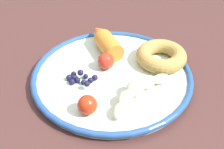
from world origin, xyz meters
name	(u,v)px	position (x,y,z in m)	size (l,w,h in m)	color
dining_table	(126,100)	(0.00, 0.00, 0.62)	(0.95, 0.82, 0.71)	#482926
plate	(112,76)	(-0.03, 0.04, 0.72)	(0.32, 0.32, 0.02)	silver
banana	(137,90)	(-0.10, 0.01, 0.74)	(0.10, 0.13, 0.03)	beige
carrot_orange	(105,40)	(0.06, 0.04, 0.75)	(0.12, 0.06, 0.04)	orange
donut	(161,56)	(-0.01, -0.07, 0.74)	(0.10, 0.10, 0.03)	#AA8743
blueberry_pile	(80,78)	(-0.04, 0.10, 0.73)	(0.06, 0.06, 0.02)	#191638
tomato_near	(106,61)	(-0.01, 0.05, 0.74)	(0.03, 0.03, 0.03)	red
tomato_mid	(87,105)	(-0.12, 0.10, 0.74)	(0.03, 0.03, 0.03)	red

